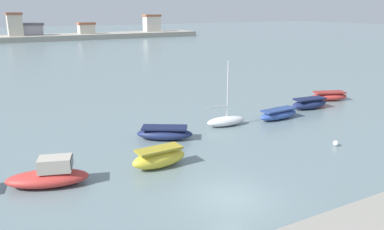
{
  "coord_description": "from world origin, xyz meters",
  "views": [
    {
      "loc": [
        -10.07,
        -14.24,
        9.16
      ],
      "look_at": [
        3.82,
        10.88,
        1.13
      ],
      "focal_mm": 35.83,
      "sensor_mm": 36.0,
      "label": 1
    }
  ],
  "objects": [
    {
      "name": "moored_boat_4",
      "position": [
        6.61,
        10.27,
        0.43
      ],
      "size": [
        3.48,
        1.43,
        5.24
      ],
      "rotation": [
        0.0,
        0.0,
        -0.08
      ],
      "color": "white",
      "rests_on": "ground"
    },
    {
      "name": "moored_boat_3",
      "position": [
        0.88,
        9.64,
        0.46
      ],
      "size": [
        4.22,
        3.38,
        0.96
      ],
      "rotation": [
        0.0,
        0.0,
        -0.55
      ],
      "color": "navy",
      "rests_on": "ground"
    },
    {
      "name": "moored_boat_5",
      "position": [
        11.62,
        9.71,
        0.43
      ],
      "size": [
        4.16,
        1.54,
        0.89
      ],
      "rotation": [
        0.0,
        0.0,
        0.06
      ],
      "color": "#3856A8",
      "rests_on": "ground"
    },
    {
      "name": "moored_boat_7",
      "position": [
        20.83,
        12.51,
        0.44
      ],
      "size": [
        4.11,
        2.72,
        0.91
      ],
      "rotation": [
        0.0,
        0.0,
        -0.35
      ],
      "color": "#C63833",
      "rests_on": "ground"
    },
    {
      "name": "moored_boat_2",
      "position": [
        -1.52,
        5.25,
        0.58
      ],
      "size": [
        3.47,
        1.47,
        1.2
      ],
      "rotation": [
        0.0,
        0.0,
        0.05
      ],
      "color": "yellow",
      "rests_on": "ground"
    },
    {
      "name": "distant_shoreline",
      "position": [
        0.05,
        107.22,
        1.59
      ],
      "size": [
        110.72,
        11.9,
        8.41
      ],
      "color": "#9E998C",
      "rests_on": "ground"
    },
    {
      "name": "mooring_buoy_0",
      "position": [
        10.59,
        2.68,
        0.19
      ],
      "size": [
        0.39,
        0.39,
        0.39
      ],
      "primitive_type": "sphere",
      "color": "white",
      "rests_on": "ground"
    },
    {
      "name": "ground_plane",
      "position": [
        0.0,
        0.0,
        0.0
      ],
      "size": [
        400.0,
        400.0,
        0.0
      ],
      "primitive_type": "plane",
      "color": "slate"
    },
    {
      "name": "moored_boat_1",
      "position": [
        -7.66,
        5.81,
        0.57
      ],
      "size": [
        4.6,
        2.94,
        1.58
      ],
      "rotation": [
        0.0,
        0.0,
        -0.31
      ],
      "color": "#C63833",
      "rests_on": "ground"
    },
    {
      "name": "moored_boat_6",
      "position": [
        16.54,
        11.01,
        0.49
      ],
      "size": [
        3.94,
        1.7,
        1.02
      ],
      "rotation": [
        0.0,
        0.0,
        -0.07
      ],
      "color": "navy",
      "rests_on": "ground"
    }
  ]
}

